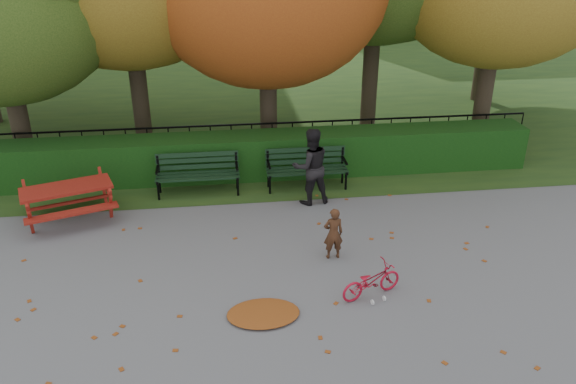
{
  "coord_description": "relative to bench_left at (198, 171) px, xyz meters",
  "views": [
    {
      "loc": [
        -0.77,
        -7.71,
        5.31
      ],
      "look_at": [
        0.39,
        1.36,
        1.0
      ],
      "focal_mm": 35.0,
      "sensor_mm": 36.0,
      "label": 1
    }
  ],
  "objects": [
    {
      "name": "hedge",
      "position": [
        1.3,
        0.8,
        -0.02
      ],
      "size": [
        13.0,
        0.9,
        1.0
      ],
      "primitive_type": "cube",
      "color": "black",
      "rests_on": "ground"
    },
    {
      "name": "ground",
      "position": [
        1.3,
        -3.7,
        -0.52
      ],
      "size": [
        90.0,
        90.0,
        0.0
      ],
      "primitive_type": "plane",
      "color": "slate",
      "rests_on": "ground"
    },
    {
      "name": "picnic_table",
      "position": [
        -2.52,
        -0.98,
        0.05
      ],
      "size": [
        2.05,
        1.84,
        0.83
      ],
      "rotation": [
        0.0,
        0.0,
        0.33
      ],
      "color": "maroon",
      "rests_on": "ground"
    },
    {
      "name": "bicycle",
      "position": [
        2.77,
        -4.25,
        -0.24
      ],
      "size": [
        1.12,
        0.7,
        0.56
      ],
      "primitive_type": "imported",
      "rotation": [
        0.0,
        0.0,
        1.91
      ],
      "color": "red",
      "rests_on": "ground"
    },
    {
      "name": "child",
      "position": [
        2.4,
        -3.04,
        -0.04
      ],
      "size": [
        0.37,
        0.25,
        0.97
      ],
      "primitive_type": "imported",
      "rotation": [
        0.0,
        0.0,
        3.2
      ],
      "color": "#442615",
      "rests_on": "ground"
    },
    {
      "name": "leaf_scatter",
      "position": [
        1.3,
        -3.4,
        -0.51
      ],
      "size": [
        9.0,
        5.7,
        0.01
      ],
      "primitive_type": null,
      "color": "maroon",
      "rests_on": "ground"
    },
    {
      "name": "bench_left",
      "position": [
        0.0,
        0.0,
        0.0
      ],
      "size": [
        1.8,
        0.57,
        0.88
      ],
      "color": "black",
      "rests_on": "ground"
    },
    {
      "name": "bench_right",
      "position": [
        2.4,
        0.0,
        0.0
      ],
      "size": [
        1.8,
        0.57,
        0.88
      ],
      "color": "black",
      "rests_on": "ground"
    },
    {
      "name": "leaf_pile",
      "position": [
        1.03,
        -4.54,
        -0.48
      ],
      "size": [
        1.24,
        0.98,
        0.08
      ],
      "primitive_type": "ellipsoid",
      "rotation": [
        0.0,
        0.0,
        0.2
      ],
      "color": "maroon",
      "rests_on": "ground"
    },
    {
      "name": "iron_fence",
      "position": [
        1.3,
        1.6,
        0.02
      ],
      "size": [
        14.0,
        0.04,
        1.02
      ],
      "color": "black",
      "rests_on": "ground"
    },
    {
      "name": "adult",
      "position": [
        2.36,
        -0.8,
        0.3
      ],
      "size": [
        0.9,
        0.75,
        1.65
      ],
      "primitive_type": "imported",
      "rotation": [
        0.0,
        0.0,
        3.32
      ],
      "color": "black",
      "rests_on": "ground"
    },
    {
      "name": "grass_strip",
      "position": [
        1.3,
        10.3,
        -0.51
      ],
      "size": [
        90.0,
        90.0,
        0.0
      ],
      "primitive_type": "plane",
      "color": "#1F3A17",
      "rests_on": "ground"
    }
  ]
}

